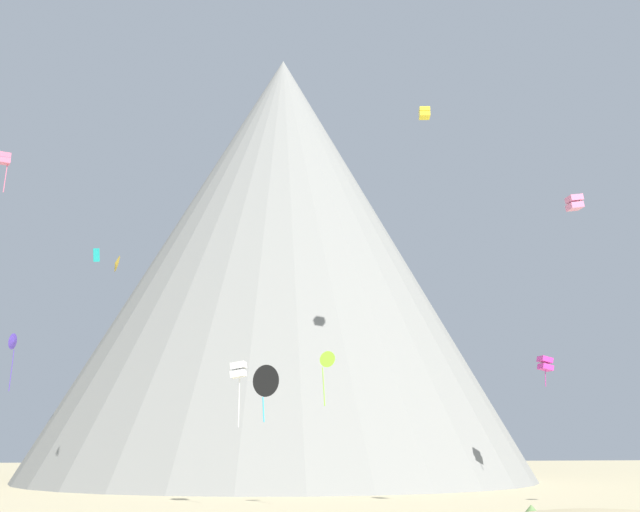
% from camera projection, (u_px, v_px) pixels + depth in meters
% --- Properties ---
extents(bush_scatter_east, '(1.71, 1.71, 0.78)m').
position_uv_depth(bush_scatter_east, '(531.00, 510.00, 54.46)').
color(bush_scatter_east, '#668C4C').
rests_on(bush_scatter_east, ground_plane).
extents(rock_massif, '(74.85, 74.85, 65.46)m').
position_uv_depth(rock_massif, '(289.00, 277.00, 117.35)').
color(rock_massif, gray).
rests_on(rock_massif, ground_plane).
extents(kite_black_low, '(1.75, 1.57, 3.59)m').
position_uv_depth(kite_black_low, '(267.00, 381.00, 48.72)').
color(kite_black_low, black).
extents(kite_yellow_high, '(1.20, 1.23, 1.03)m').
position_uv_depth(kite_yellow_high, '(424.00, 113.00, 75.69)').
color(kite_yellow_high, yellow).
extents(kite_pink_mid, '(1.04, 0.99, 1.14)m').
position_uv_depth(kite_pink_mid, '(574.00, 203.00, 55.76)').
color(kite_pink_mid, pink).
extents(kite_indigo_mid, '(0.85, 1.73, 5.99)m').
position_uv_depth(kite_indigo_mid, '(13.00, 343.00, 80.05)').
color(kite_indigo_mid, '#5138B2').
extents(kite_white_low, '(1.51, 1.46, 5.25)m').
position_uv_depth(kite_white_low, '(239.00, 370.00, 62.54)').
color(kite_white_low, white).
extents(kite_gold_mid, '(0.95, 1.72, 1.65)m').
position_uv_depth(kite_gold_mid, '(116.00, 263.00, 73.42)').
color(kite_gold_mid, gold).
extents(kite_magenta_low, '(1.41, 1.33, 3.14)m').
position_uv_depth(kite_magenta_low, '(545.00, 364.00, 79.38)').
color(kite_magenta_low, '#D1339E').
extents(kite_teal_mid, '(0.79, 0.67, 1.61)m').
position_uv_depth(kite_teal_mid, '(96.00, 255.00, 87.49)').
color(kite_teal_mid, teal).
extents(kite_rainbow_high, '(1.37, 1.40, 3.83)m').
position_uv_depth(kite_rainbow_high, '(4.00, 159.00, 71.19)').
color(kite_rainbow_high, '#E5668C').
extents(kite_lime_low, '(1.41, 0.86, 4.34)m').
position_uv_depth(kite_lime_low, '(327.00, 361.00, 60.90)').
color(kite_lime_low, '#8CD133').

